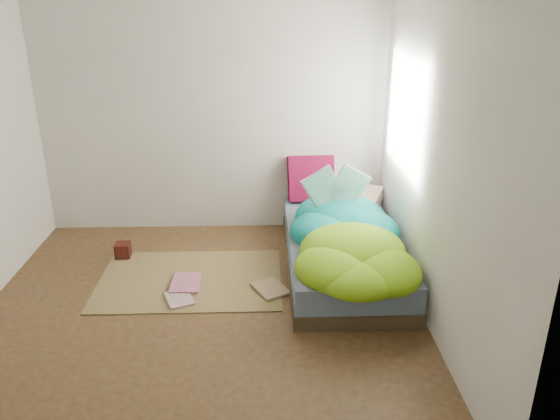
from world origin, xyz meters
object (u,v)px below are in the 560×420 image
object	(u,v)px
open_book	(337,177)
floor_book_b	(171,284)
wooden_box	(123,250)
pillow_magenta	(311,178)
bed	(342,252)
floor_book_a	(167,301)

from	to	relation	value
open_book	floor_book_b	distance (m)	1.74
wooden_box	pillow_magenta	bearing A→B (deg)	18.44
pillow_magenta	wooden_box	size ratio (longest dim) A/B	3.43
bed	pillow_magenta	xyz separation A→B (m)	(-0.22, 0.91, 0.41)
bed	open_book	xyz separation A→B (m)	(-0.05, 0.18, 0.67)
bed	floor_book_a	size ratio (longest dim) A/B	7.16
bed	pillow_magenta	distance (m)	1.02
open_book	floor_book_a	xyz separation A→B (m)	(-1.46, -0.75, -0.81)
wooden_box	floor_book_a	bearing A→B (deg)	-57.12
floor_book_a	floor_book_b	world-z (taller)	floor_book_b
bed	floor_book_a	distance (m)	1.62
wooden_box	bed	bearing A→B (deg)	-8.03
floor_book_a	floor_book_b	xyz separation A→B (m)	(-0.01, 0.28, 0.01)
bed	floor_book_a	world-z (taller)	bed
open_book	wooden_box	bearing A→B (deg)	168.29
bed	wooden_box	size ratio (longest dim) A/B	14.54
pillow_magenta	wooden_box	bearing A→B (deg)	-165.52
wooden_box	floor_book_b	size ratio (longest dim) A/B	0.40
bed	open_book	world-z (taller)	open_book
bed	open_book	distance (m)	0.69
open_book	bed	bearing A→B (deg)	-83.14
wooden_box	floor_book_a	distance (m)	1.02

